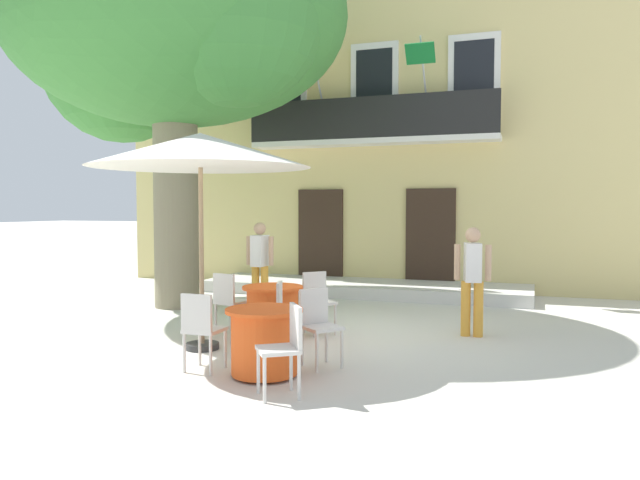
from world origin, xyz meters
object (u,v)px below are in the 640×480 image
pedestrian_mid_plaza (260,261)px  cafe_table_middle (273,312)px  cafe_chair_middle_2 (317,298)px  cafe_chair_near_tree_1 (201,326)px  cafe_chair_middle_0 (229,299)px  plane_tree (171,30)px  pedestrian_near_entrance (472,275)px  cafe_table_near_tree (264,341)px  cafe_umbrella (200,151)px  cafe_chair_middle_1 (272,311)px  cafe_chair_near_tree_0 (318,321)px  cafe_chair_near_tree_2 (286,343)px

pedestrian_mid_plaza → cafe_table_middle: bearing=-60.5°
cafe_chair_middle_2 → pedestrian_mid_plaza: size_ratio=0.57×
cafe_chair_near_tree_1 → cafe_chair_middle_0: 2.07m
plane_tree → cafe_table_middle: (2.96, -2.06, -4.79)m
cafe_chair_middle_0 → pedestrian_near_entrance: pedestrian_near_entrance is taller
cafe_table_near_tree → cafe_umbrella: bearing=145.4°
cafe_chair_middle_0 → cafe_chair_middle_2: size_ratio=1.00×
plane_tree → cafe_chair_near_tree_1: bearing=-53.5°
cafe_table_near_tree → cafe_chair_middle_0: 2.37m
cafe_chair_middle_1 → cafe_chair_middle_2: same height
cafe_table_near_tree → cafe_umbrella: size_ratio=0.30×
cafe_chair_near_tree_0 → cafe_chair_middle_2: size_ratio=1.00×
plane_tree → pedestrian_near_entrance: bearing=-9.3°
cafe_table_middle → cafe_umbrella: (-0.63, -0.88, 2.22)m
cafe_chair_middle_2 → pedestrian_near_entrance: pedestrian_near_entrance is taller
plane_tree → cafe_umbrella: size_ratio=2.52×
pedestrian_mid_plaza → cafe_chair_near_tree_2: bearing=-62.0°
plane_tree → cafe_umbrella: (2.33, -2.94, -2.57)m
cafe_chair_near_tree_0 → cafe_chair_middle_2: bearing=110.0°
plane_tree → cafe_table_near_tree: 7.15m
plane_tree → cafe_chair_middle_0: 5.52m
cafe_chair_middle_2 → pedestrian_mid_plaza: pedestrian_mid_plaza is taller
cafe_umbrella → pedestrian_near_entrance: size_ratio=1.82×
pedestrian_near_entrance → pedestrian_mid_plaza: pedestrian_mid_plaza is taller
pedestrian_near_entrance → cafe_chair_near_tree_1: bearing=-132.2°
cafe_table_near_tree → cafe_umbrella: cafe_umbrella is taller
cafe_chair_middle_2 → cafe_umbrella: 2.78m
cafe_chair_middle_0 → cafe_table_near_tree: bearing=-52.4°
cafe_chair_near_tree_1 → cafe_chair_middle_2: bearing=78.0°
cafe_chair_middle_2 → pedestrian_mid_plaza: 2.22m
cafe_chair_middle_2 → cafe_chair_near_tree_1: bearing=-102.0°
cafe_chair_middle_2 → cafe_chair_middle_0: bearing=-157.3°
cafe_chair_near_tree_0 → pedestrian_mid_plaza: (-2.27, 3.22, 0.38)m
cafe_chair_middle_2 → cafe_umbrella: bearing=-126.6°
cafe_table_near_tree → cafe_chair_middle_0: cafe_chair_middle_0 is taller
cafe_chair_near_tree_2 → pedestrian_near_entrance: (1.48, 3.49, 0.37)m
cafe_chair_near_tree_0 → pedestrian_mid_plaza: size_ratio=0.57×
cafe_table_near_tree → pedestrian_mid_plaza: pedestrian_mid_plaza is taller
cafe_table_near_tree → plane_tree: bearing=133.5°
cafe_chair_middle_2 → cafe_chair_near_tree_0: bearing=-70.0°
cafe_chair_middle_1 → pedestrian_mid_plaza: pedestrian_mid_plaza is taller
cafe_chair_middle_1 → pedestrian_near_entrance: 3.02m
cafe_chair_near_tree_0 → pedestrian_near_entrance: 2.80m
cafe_chair_middle_2 → cafe_chair_near_tree_2: bearing=-76.3°
cafe_umbrella → pedestrian_mid_plaza: bearing=100.3°
cafe_umbrella → pedestrian_mid_plaza: (-0.53, 2.94, -1.70)m
cafe_table_near_tree → cafe_chair_near_tree_1: (-0.75, -0.08, 0.14)m
cafe_chair_middle_1 → pedestrian_near_entrance: bearing=37.6°
cafe_table_near_tree → cafe_chair_middle_2: (-0.23, 2.38, 0.14)m
cafe_table_near_tree → cafe_table_middle: size_ratio=1.00×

